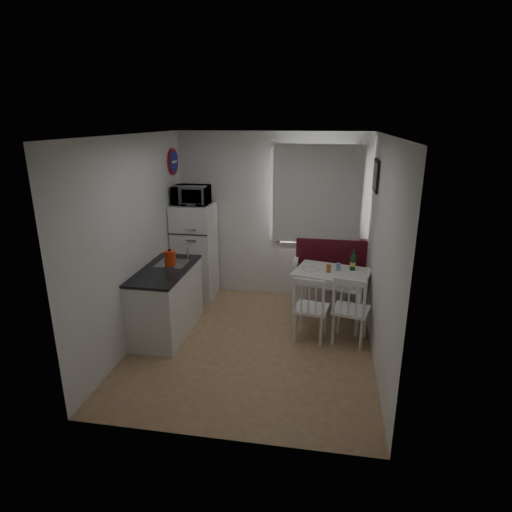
{
  "coord_description": "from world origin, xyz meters",
  "views": [
    {
      "loc": [
        0.87,
        -4.83,
        2.77
      ],
      "look_at": [
        -0.04,
        0.5,
        1.03
      ],
      "focal_mm": 30.0,
      "sensor_mm": 36.0,
      "label": 1
    }
  ],
  "objects": [
    {
      "name": "wall_back",
      "position": [
        0.0,
        1.75,
        1.3
      ],
      "size": [
        3.0,
        0.02,
        2.6
      ],
      "primitive_type": "cube",
      "color": "white",
      "rests_on": "floor"
    },
    {
      "name": "picture_frame",
      "position": [
        1.48,
        1.1,
        2.05
      ],
      "size": [
        0.04,
        0.52,
        0.42
      ],
      "primitive_type": "cube",
      "color": "black",
      "rests_on": "wall_right"
    },
    {
      "name": "bench",
      "position": [
        1.07,
        1.51,
        0.33
      ],
      "size": [
        1.38,
        0.53,
        0.99
      ],
      "color": "white",
      "rests_on": "floor"
    },
    {
      "name": "chair_left",
      "position": [
        0.72,
        0.18,
        0.55
      ],
      "size": [
        0.48,
        0.47,
        0.48
      ],
      "rotation": [
        0.0,
        0.0,
        -0.18
      ],
      "color": "white",
      "rests_on": "floor"
    },
    {
      "name": "fridge",
      "position": [
        -1.18,
        1.4,
        0.76
      ],
      "size": [
        0.61,
        0.61,
        1.52
      ],
      "primitive_type": "cube",
      "color": "white",
      "rests_on": "floor"
    },
    {
      "name": "floor",
      "position": [
        0.0,
        0.0,
        0.0
      ],
      "size": [
        3.0,
        3.5,
        0.02
      ],
      "primitive_type": "cube",
      "color": "#9C7653",
      "rests_on": "ground"
    },
    {
      "name": "kettle",
      "position": [
        -1.15,
        0.25,
        1.02
      ],
      "size": [
        0.18,
        0.18,
        0.24
      ],
      "primitive_type": "cylinder",
      "color": "red",
      "rests_on": "kitchen_counter"
    },
    {
      "name": "wall_right",
      "position": [
        1.5,
        0.0,
        1.3
      ],
      "size": [
        0.02,
        3.5,
        2.6
      ],
      "primitive_type": "cube",
      "color": "white",
      "rests_on": "floor"
    },
    {
      "name": "chair_right",
      "position": [
        1.22,
        0.18,
        0.57
      ],
      "size": [
        0.52,
        0.51,
        0.5
      ],
      "rotation": [
        0.0,
        0.0,
        -0.24
      ],
      "color": "white",
      "rests_on": "floor"
    },
    {
      "name": "ceiling",
      "position": [
        0.0,
        0.0,
        2.6
      ],
      "size": [
        3.0,
        3.5,
        0.02
      ],
      "primitive_type": "cube",
      "color": "white",
      "rests_on": "wall_back"
    },
    {
      "name": "kitchen_counter",
      "position": [
        -1.2,
        0.16,
        0.46
      ],
      "size": [
        0.62,
        1.32,
        1.16
      ],
      "color": "white",
      "rests_on": "floor"
    },
    {
      "name": "window",
      "position": [
        0.7,
        1.72,
        1.62
      ],
      "size": [
        1.22,
        0.06,
        1.47
      ],
      "primitive_type": "cube",
      "color": "white",
      "rests_on": "wall_back"
    },
    {
      "name": "wall_left",
      "position": [
        -1.5,
        0.0,
        1.3
      ],
      "size": [
        0.02,
        3.5,
        2.6
      ],
      "primitive_type": "cube",
      "color": "white",
      "rests_on": "floor"
    },
    {
      "name": "wall_sign",
      "position": [
        -1.47,
        1.45,
        2.15
      ],
      "size": [
        0.03,
        0.4,
        0.4
      ],
      "primitive_type": "cylinder",
      "rotation": [
        0.0,
        1.57,
        0.0
      ],
      "color": "navy",
      "rests_on": "wall_left"
    },
    {
      "name": "microwave",
      "position": [
        -1.18,
        1.35,
        1.67
      ],
      "size": [
        0.53,
        0.36,
        0.29
      ],
      "primitive_type": "imported",
      "color": "white",
      "rests_on": "fridge"
    },
    {
      "name": "dining_table",
      "position": [
        0.97,
        0.84,
        0.67
      ],
      "size": [
        1.15,
        0.93,
        0.75
      ],
      "rotation": [
        0.0,
        0.0,
        -0.25
      ],
      "color": "white",
      "rests_on": "floor"
    },
    {
      "name": "plate",
      "position": [
        0.67,
        0.86,
        0.76
      ],
      "size": [
        0.25,
        0.25,
        0.02
      ],
      "primitive_type": "cylinder",
      "color": "white",
      "rests_on": "dining_table"
    },
    {
      "name": "drinking_glass_blue",
      "position": [
        1.05,
        0.89,
        0.81
      ],
      "size": [
        0.06,
        0.06,
        0.11
      ],
      "primitive_type": "cylinder",
      "color": "#70A8BF",
      "rests_on": "dining_table"
    },
    {
      "name": "drinking_glass_orange",
      "position": [
        0.92,
        0.79,
        0.81
      ],
      "size": [
        0.06,
        0.06,
        0.1
      ],
      "primitive_type": "cylinder",
      "color": "#CC5C22",
      "rests_on": "dining_table"
    },
    {
      "name": "wine_bottle",
      "position": [
        1.25,
        0.94,
        0.9
      ],
      "size": [
        0.08,
        0.08,
        0.3
      ],
      "primitive_type": null,
      "color": "#15441C",
      "rests_on": "dining_table"
    },
    {
      "name": "wall_front",
      "position": [
        0.0,
        -1.75,
        1.3
      ],
      "size": [
        3.0,
        0.02,
        2.6
      ],
      "primitive_type": "cube",
      "color": "white",
      "rests_on": "floor"
    },
    {
      "name": "curtain",
      "position": [
        0.7,
        1.65,
        1.68
      ],
      "size": [
        1.35,
        0.02,
        1.5
      ],
      "primitive_type": "cube",
      "color": "white",
      "rests_on": "wall_back"
    }
  ]
}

